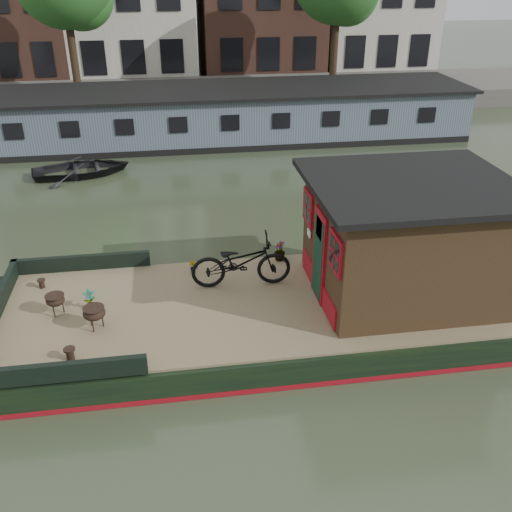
{
  "coord_description": "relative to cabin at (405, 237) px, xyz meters",
  "views": [
    {
      "loc": [
        -2.36,
        -9.72,
        6.88
      ],
      "look_at": [
        -0.78,
        0.5,
        1.43
      ],
      "focal_mm": 40.0,
      "sensor_mm": 36.0,
      "label": 1
    }
  ],
  "objects": [
    {
      "name": "brazier_front",
      "position": [
        -6.17,
        -0.46,
        -1.0
      ],
      "size": [
        0.45,
        0.45,
        0.46
      ],
      "primitive_type": null,
      "rotation": [
        0.0,
        0.0,
        0.05
      ],
      "color": "black",
      "rests_on": "houseboat_deck"
    },
    {
      "name": "cabin",
      "position": [
        0.0,
        0.0,
        0.0
      ],
      "size": [
        4.0,
        3.5,
        2.42
      ],
      "color": "black",
      "rests_on": "houseboat_deck"
    },
    {
      "name": "houseboat_hull",
      "position": [
        -3.52,
        0.0,
        -1.6
      ],
      "size": [
        14.01,
        4.02,
        0.6
      ],
      "color": "black",
      "rests_on": "ground"
    },
    {
      "name": "houseboat_deck",
      "position": [
        -2.19,
        0.0,
        -1.25
      ],
      "size": [
        11.8,
        3.8,
        0.05
      ],
      "primitive_type": "cube",
      "color": "olive",
      "rests_on": "houseboat_hull"
    },
    {
      "name": "bollard_port",
      "position": [
        -7.44,
        1.24,
        -1.13
      ],
      "size": [
        0.17,
        0.17,
        0.2
      ],
      "primitive_type": "cylinder",
      "color": "black",
      "rests_on": "houseboat_deck"
    },
    {
      "name": "brazier_rear",
      "position": [
        -6.97,
        0.16,
        -1.02
      ],
      "size": [
        0.5,
        0.5,
        0.42
      ],
      "primitive_type": null,
      "rotation": [
        0.0,
        0.0,
        -0.33
      ],
      "color": "black",
      "rests_on": "houseboat_deck"
    },
    {
      "name": "bicycle",
      "position": [
        -3.25,
        0.72,
        -0.68
      ],
      "size": [
        2.12,
        0.78,
        1.1
      ],
      "primitive_type": "imported",
      "rotation": [
        0.0,
        0.0,
        1.55
      ],
      "color": "black",
      "rests_on": "houseboat_deck"
    },
    {
      "name": "quay",
      "position": [
        -2.19,
        20.5,
        -1.43
      ],
      "size": [
        60.0,
        6.0,
        0.9
      ],
      "primitive_type": "cube",
      "color": "#47443F",
      "rests_on": "ground"
    },
    {
      "name": "bollard_stbd",
      "position": [
        -6.52,
        -1.37,
        -1.11
      ],
      "size": [
        0.21,
        0.21,
        0.23
      ],
      "primitive_type": "cylinder",
      "color": "black",
      "rests_on": "houseboat_deck"
    },
    {
      "name": "potted_plant_a",
      "position": [
        -6.34,
        0.23,
        -1.01
      ],
      "size": [
        0.27,
        0.23,
        0.44
      ],
      "primitive_type": "imported",
      "rotation": [
        0.0,
        0.0,
        0.36
      ],
      "color": "brown",
      "rests_on": "houseboat_deck"
    },
    {
      "name": "far_houseboat",
      "position": [
        -2.19,
        14.0,
        -0.91
      ],
      "size": [
        20.4,
        4.4,
        2.11
      ],
      "color": "slate",
      "rests_on": "ground"
    },
    {
      "name": "bow_bulwark",
      "position": [
        -7.25,
        0.0,
        -1.05
      ],
      "size": [
        3.0,
        4.0,
        0.35
      ],
      "color": "black",
      "rests_on": "houseboat_deck"
    },
    {
      "name": "dinghy",
      "position": [
        -7.7,
        10.28,
        -1.53
      ],
      "size": [
        3.76,
        3.01,
        0.69
      ],
      "primitive_type": "imported",
      "rotation": [
        0.0,
        0.0,
        1.77
      ],
      "color": "black",
      "rests_on": "ground"
    },
    {
      "name": "potted_plant_d",
      "position": [
        -2.22,
        1.7,
        -0.99
      ],
      "size": [
        0.31,
        0.31,
        0.47
      ],
      "primitive_type": "imported",
      "rotation": [
        0.0,
        0.0,
        4.91
      ],
      "color": "maroon",
      "rests_on": "houseboat_deck"
    },
    {
      "name": "ground",
      "position": [
        -2.19,
        0.0,
        -1.88
      ],
      "size": [
        120.0,
        120.0,
        0.0
      ],
      "primitive_type": "plane",
      "color": "#29311F",
      "rests_on": "ground"
    },
    {
      "name": "potted_plant_b",
      "position": [
        -4.25,
        1.4,
        -1.09
      ],
      "size": [
        0.2,
        0.2,
        0.28
      ],
      "primitive_type": "imported",
      "rotation": [
        0.0,
        0.0,
        2.28
      ],
      "color": "brown",
      "rests_on": "houseboat_deck"
    }
  ]
}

